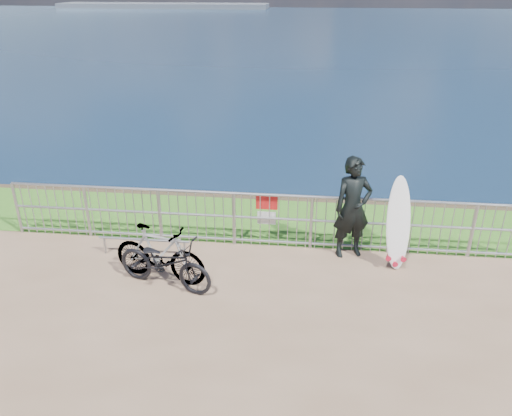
# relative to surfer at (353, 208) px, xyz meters

# --- Properties ---
(grass_strip) EXTENTS (120.00, 120.00, 0.00)m
(grass_strip) POSITION_rel_surfer_xyz_m (-1.75, 1.25, -0.97)
(grass_strip) COLOR #34731F
(grass_strip) RESTS_ON ground
(seascape) EXTENTS (260.00, 260.00, 5.00)m
(seascape) POSITION_rel_surfer_xyz_m (-45.50, 146.04, -5.01)
(seascape) COLOR brown
(seascape) RESTS_ON ground
(railing) EXTENTS (10.06, 0.10, 1.13)m
(railing) POSITION_rel_surfer_xyz_m (-1.73, 0.15, -0.40)
(railing) COLOR #999CA1
(railing) RESTS_ON ground
(surfer) EXTENTS (0.83, 0.67, 1.96)m
(surfer) POSITION_rel_surfer_xyz_m (0.00, 0.00, 0.00)
(surfer) COLOR black
(surfer) RESTS_ON ground
(surfboard) EXTENTS (0.53, 0.49, 1.73)m
(surfboard) POSITION_rel_surfer_xyz_m (0.80, -0.33, -0.18)
(surfboard) COLOR white
(surfboard) RESTS_ON ground
(bicycle_near) EXTENTS (1.87, 1.10, 0.93)m
(bicycle_near) POSITION_rel_surfer_xyz_m (-3.19, -1.46, -0.52)
(bicycle_near) COLOR black
(bicycle_near) RESTS_ON ground
(bicycle_far) EXTENTS (1.80, 0.87, 1.04)m
(bicycle_far) POSITION_rel_surfer_xyz_m (-3.34, -1.26, -0.46)
(bicycle_far) COLOR black
(bicycle_far) RESTS_ON ground
(bike_rack) EXTENTS (1.77, 0.05, 0.37)m
(bike_rack) POSITION_rel_surfer_xyz_m (-3.88, -0.50, -0.68)
(bike_rack) COLOR #999CA1
(bike_rack) RESTS_ON ground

